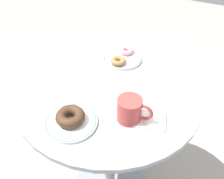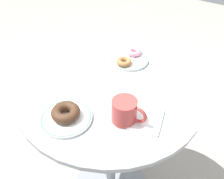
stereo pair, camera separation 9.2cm
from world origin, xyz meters
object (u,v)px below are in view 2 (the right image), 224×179
(cafe_table, at_px, (110,133))
(plate_right, at_px, (129,60))
(donut_chocolate, at_px, (66,112))
(paper_napkin, at_px, (143,118))
(donut_pink_frosted, at_px, (134,52))
(donut_cinnamon, at_px, (124,61))
(plate_left, at_px, (66,118))
(coffee_mug, at_px, (125,111))

(cafe_table, xyz_separation_m, plate_right, (0.22, 0.05, 0.28))
(donut_chocolate, height_order, paper_napkin, donut_chocolate)
(donut_pink_frosted, bearing_deg, donut_cinnamon, -175.47)
(plate_right, relative_size, paper_napkin, 1.34)
(plate_left, distance_m, donut_cinnamon, 0.39)
(donut_chocolate, bearing_deg, paper_napkin, -54.01)
(donut_pink_frosted, height_order, coffee_mug, coffee_mug)
(plate_left, distance_m, donut_pink_frosted, 0.49)
(coffee_mug, bearing_deg, donut_pink_frosted, 27.75)
(plate_right, xyz_separation_m, coffee_mug, (-0.33, -0.19, 0.04))
(plate_left, relative_size, plate_right, 1.00)
(plate_right, height_order, donut_chocolate, donut_chocolate)
(plate_left, bearing_deg, donut_chocolate, 37.77)
(paper_napkin, bearing_deg, plate_left, 126.78)
(donut_chocolate, xyz_separation_m, donut_pink_frosted, (0.49, 0.03, -0.01))
(donut_chocolate, relative_size, donut_pink_frosted, 1.43)
(paper_napkin, bearing_deg, donut_cinnamon, 45.07)
(plate_right, bearing_deg, paper_napkin, -139.88)
(cafe_table, height_order, donut_pink_frosted, donut_pink_frosted)
(paper_napkin, bearing_deg, donut_pink_frosted, 36.09)
(donut_pink_frosted, bearing_deg, paper_napkin, -143.91)
(donut_cinnamon, height_order, coffee_mug, coffee_mug)
(plate_left, height_order, donut_pink_frosted, donut_pink_frosted)
(plate_right, distance_m, paper_napkin, 0.37)
(donut_chocolate, height_order, donut_cinnamon, donut_chocolate)
(plate_left, relative_size, donut_chocolate, 1.80)
(plate_left, bearing_deg, donut_pink_frosted, 3.54)
(paper_napkin, relative_size, coffee_mug, 1.07)
(plate_right, bearing_deg, donut_chocolate, -176.82)
(donut_chocolate, distance_m, paper_napkin, 0.27)
(donut_chocolate, bearing_deg, coffee_mug, -56.39)
(plate_left, bearing_deg, paper_napkin, -53.22)
(cafe_table, height_order, donut_chocolate, donut_chocolate)
(plate_right, height_order, paper_napkin, plate_right)
(cafe_table, relative_size, donut_cinnamon, 10.97)
(plate_right, bearing_deg, cafe_table, -167.06)
(plate_left, bearing_deg, cafe_table, -6.23)
(donut_pink_frosted, xyz_separation_m, paper_napkin, (-0.33, -0.24, -0.02))
(donut_pink_frosted, bearing_deg, cafe_table, -168.60)
(cafe_table, xyz_separation_m, donut_cinnamon, (0.17, 0.05, 0.29))
(plate_left, height_order, donut_chocolate, donut_chocolate)
(donut_pink_frosted, bearing_deg, plate_left, -176.46)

